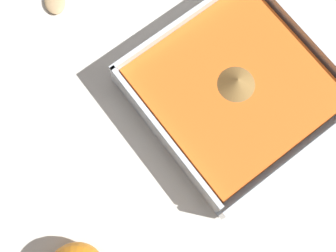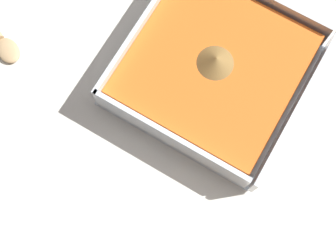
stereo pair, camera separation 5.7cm
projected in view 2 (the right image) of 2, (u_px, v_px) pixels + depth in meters
The scene contains 2 objects.
ground_plane at pixel (221, 60), 0.62m from camera, with size 4.00×4.00×0.00m, color beige.
square_dish at pixel (216, 71), 0.59m from camera, with size 0.22×0.22×0.06m.
Camera 2 is at (-0.25, -0.06, 0.58)m, focal length 50.00 mm.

